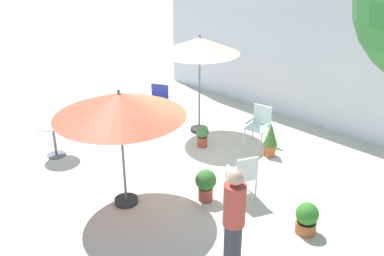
{
  "coord_description": "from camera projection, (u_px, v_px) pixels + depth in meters",
  "views": [
    {
      "loc": [
        5.82,
        -5.44,
        4.58
      ],
      "look_at": [
        0.0,
        0.27,
        0.97
      ],
      "focal_mm": 40.89,
      "sensor_mm": 36.0,
      "label": 1
    }
  ],
  "objects": [
    {
      "name": "potted_plant_3",
      "position": [
        206.0,
        183.0,
        8.09
      ],
      "size": [
        0.4,
        0.4,
        0.63
      ],
      "color": "#AA4B3A",
      "rests_on": "ground"
    },
    {
      "name": "potted_plant_0",
      "position": [
        271.0,
        138.0,
        9.71
      ],
      "size": [
        0.32,
        0.32,
        0.79
      ],
      "color": "#C16232",
      "rests_on": "ground"
    },
    {
      "name": "villa_facade",
      "position": [
        308.0,
        29.0,
        10.91
      ],
      "size": [
        9.72,
        0.3,
        4.85
      ],
      "primitive_type": "cube",
      "color": "silver",
      "rests_on": "ground"
    },
    {
      "name": "patio_umbrella_1",
      "position": [
        200.0,
        46.0,
        10.25
      ],
      "size": [
        1.92,
        1.92,
        2.45
      ],
      "color": "#2D2D2D",
      "rests_on": "ground"
    },
    {
      "name": "ground_plane",
      "position": [
        183.0,
        174.0,
        9.14
      ],
      "size": [
        60.0,
        60.0,
        0.0
      ],
      "primitive_type": "plane",
      "color": "beige"
    },
    {
      "name": "patio_chair_1",
      "position": [
        260.0,
        123.0,
        10.29
      ],
      "size": [
        0.55,
        0.54,
        0.92
      ],
      "color": "white",
      "rests_on": "ground"
    },
    {
      "name": "potted_plant_1",
      "position": [
        307.0,
        218.0,
        7.23
      ],
      "size": [
        0.38,
        0.38,
        0.56
      ],
      "color": "#B45E35",
      "rests_on": "ground"
    },
    {
      "name": "potted_plant_2",
      "position": [
        202.0,
        135.0,
        10.2
      ],
      "size": [
        0.3,
        0.3,
        0.52
      ],
      "color": "#B24C31",
      "rests_on": "ground"
    },
    {
      "name": "patio_umbrella_0",
      "position": [
        119.0,
        105.0,
        7.37
      ],
      "size": [
        2.27,
        2.27,
        2.23
      ],
      "color": "#2D2D2D",
      "rests_on": "ground"
    },
    {
      "name": "patio_chair_2",
      "position": [
        158.0,
        100.0,
        11.66
      ],
      "size": [
        0.67,
        0.67,
        0.93
      ],
      "color": "#303EA0",
      "rests_on": "ground"
    },
    {
      "name": "cafe_table_0",
      "position": [
        54.0,
        134.0,
        9.67
      ],
      "size": [
        0.76,
        0.76,
        0.78
      ],
      "color": "silver",
      "rests_on": "ground"
    },
    {
      "name": "standing_person",
      "position": [
        234.0,
        221.0,
        6.19
      ],
      "size": [
        0.44,
        0.44,
        1.68
      ],
      "color": "#33333D",
      "rests_on": "ground"
    },
    {
      "name": "patio_chair_0",
      "position": [
        243.0,
        173.0,
        8.09
      ],
      "size": [
        0.63,
        0.6,
        0.92
      ],
      "color": "white",
      "rests_on": "ground"
    }
  ]
}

